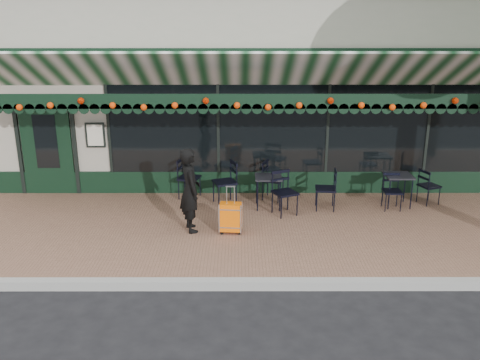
{
  "coord_description": "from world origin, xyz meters",
  "views": [
    {
      "loc": [
        -0.54,
        -6.96,
        3.93
      ],
      "look_at": [
        -0.53,
        1.6,
        1.21
      ],
      "focal_mm": 38.0,
      "sensor_mm": 36.0,
      "label": 1
    }
  ],
  "objects_px": {
    "suitcase": "(231,218)",
    "chair_b_right": "(273,180)",
    "chair_a_right": "(429,186)",
    "chair_b_front": "(285,193)",
    "woman": "(190,190)",
    "cafe_table_b": "(268,179)",
    "chair_solo": "(189,178)",
    "chair_a_front": "(392,192)",
    "chair_a_left": "(325,189)",
    "cafe_table_a": "(398,178)",
    "chair_b_left": "(225,183)"
  },
  "relations": [
    {
      "from": "woman",
      "to": "chair_a_right",
      "type": "relative_size",
      "value": 2.04
    },
    {
      "from": "cafe_table_b",
      "to": "chair_solo",
      "type": "bearing_deg",
      "value": 160.53
    },
    {
      "from": "cafe_table_b",
      "to": "chair_b_right",
      "type": "relative_size",
      "value": 0.79
    },
    {
      "from": "suitcase",
      "to": "cafe_table_b",
      "type": "distance_m",
      "value": 1.58
    },
    {
      "from": "woman",
      "to": "cafe_table_a",
      "type": "height_order",
      "value": "woman"
    },
    {
      "from": "suitcase",
      "to": "chair_b_front",
      "type": "xyz_separation_m",
      "value": [
        1.07,
        0.94,
        0.15
      ]
    },
    {
      "from": "woman",
      "to": "chair_a_front",
      "type": "distance_m",
      "value": 4.22
    },
    {
      "from": "chair_solo",
      "to": "chair_b_front",
      "type": "bearing_deg",
      "value": -101.68
    },
    {
      "from": "woman",
      "to": "chair_a_right",
      "type": "distance_m",
      "value": 5.16
    },
    {
      "from": "cafe_table_a",
      "to": "chair_a_front",
      "type": "relative_size",
      "value": 0.9
    },
    {
      "from": "suitcase",
      "to": "cafe_table_a",
      "type": "xyz_separation_m",
      "value": [
        3.49,
        1.45,
        0.31
      ]
    },
    {
      "from": "chair_b_right",
      "to": "suitcase",
      "type": "bearing_deg",
      "value": 175.45
    },
    {
      "from": "chair_b_left",
      "to": "cafe_table_a",
      "type": "bearing_deg",
      "value": 68.32
    },
    {
      "from": "cafe_table_b",
      "to": "chair_a_front",
      "type": "distance_m",
      "value": 2.57
    },
    {
      "from": "chair_a_right",
      "to": "chair_a_front",
      "type": "bearing_deg",
      "value": 89.52
    },
    {
      "from": "woman",
      "to": "chair_a_left",
      "type": "xyz_separation_m",
      "value": [
        2.68,
        1.1,
        -0.36
      ]
    },
    {
      "from": "woman",
      "to": "chair_b_front",
      "type": "xyz_separation_m",
      "value": [
        1.82,
        0.8,
        -0.34
      ]
    },
    {
      "from": "suitcase",
      "to": "chair_b_right",
      "type": "relative_size",
      "value": 1.05
    },
    {
      "from": "chair_solo",
      "to": "chair_a_front",
      "type": "bearing_deg",
      "value": -84.78
    },
    {
      "from": "chair_a_right",
      "to": "chair_b_front",
      "type": "relative_size",
      "value": 0.86
    },
    {
      "from": "woman",
      "to": "suitcase",
      "type": "distance_m",
      "value": 0.9
    },
    {
      "from": "cafe_table_a",
      "to": "chair_a_right",
      "type": "height_order",
      "value": "chair_a_right"
    },
    {
      "from": "suitcase",
      "to": "cafe_table_a",
      "type": "height_order",
      "value": "suitcase"
    },
    {
      "from": "chair_b_front",
      "to": "chair_solo",
      "type": "distance_m",
      "value": 2.25
    },
    {
      "from": "cafe_table_b",
      "to": "chair_b_right",
      "type": "xyz_separation_m",
      "value": [
        0.13,
        0.52,
        -0.18
      ]
    },
    {
      "from": "suitcase",
      "to": "chair_b_left",
      "type": "xyz_separation_m",
      "value": [
        -0.15,
        1.57,
        0.17
      ]
    },
    {
      "from": "cafe_table_b",
      "to": "suitcase",
      "type": "bearing_deg",
      "value": -119.51
    },
    {
      "from": "cafe_table_a",
      "to": "cafe_table_b",
      "type": "distance_m",
      "value": 2.73
    },
    {
      "from": "suitcase",
      "to": "chair_b_right",
      "type": "distance_m",
      "value": 2.08
    },
    {
      "from": "cafe_table_a",
      "to": "chair_solo",
      "type": "bearing_deg",
      "value": 173.56
    },
    {
      "from": "cafe_table_a",
      "to": "chair_solo",
      "type": "relative_size",
      "value": 0.76
    },
    {
      "from": "chair_b_left",
      "to": "chair_b_front",
      "type": "height_order",
      "value": "chair_b_left"
    },
    {
      "from": "chair_a_right",
      "to": "chair_b_left",
      "type": "height_order",
      "value": "chair_b_left"
    },
    {
      "from": "woman",
      "to": "chair_b_front",
      "type": "bearing_deg",
      "value": -84.18
    },
    {
      "from": "chair_a_front",
      "to": "suitcase",
      "type": "bearing_deg",
      "value": -157.96
    },
    {
      "from": "chair_a_left",
      "to": "chair_a_right",
      "type": "height_order",
      "value": "chair_a_left"
    },
    {
      "from": "chair_a_front",
      "to": "chair_b_front",
      "type": "distance_m",
      "value": 2.26
    },
    {
      "from": "chair_a_right",
      "to": "woman",
      "type": "bearing_deg",
      "value": 84.38
    },
    {
      "from": "woman",
      "to": "chair_a_front",
      "type": "xyz_separation_m",
      "value": [
        4.06,
        1.09,
        -0.41
      ]
    },
    {
      "from": "suitcase",
      "to": "cafe_table_b",
      "type": "height_order",
      "value": "suitcase"
    },
    {
      "from": "chair_a_right",
      "to": "chair_solo",
      "type": "relative_size",
      "value": 0.86
    },
    {
      "from": "suitcase",
      "to": "chair_b_right",
      "type": "xyz_separation_m",
      "value": [
        0.9,
        1.87,
        0.13
      ]
    },
    {
      "from": "woman",
      "to": "chair_a_front",
      "type": "height_order",
      "value": "woman"
    },
    {
      "from": "chair_b_right",
      "to": "chair_a_left",
      "type": "bearing_deg",
      "value": -99.89
    },
    {
      "from": "woman",
      "to": "cafe_table_b",
      "type": "relative_size",
      "value": 2.31
    },
    {
      "from": "woman",
      "to": "suitcase",
      "type": "xyz_separation_m",
      "value": [
        0.74,
        -0.14,
        -0.48
      ]
    },
    {
      "from": "chair_b_left",
      "to": "chair_b_right",
      "type": "xyz_separation_m",
      "value": [
        1.05,
        0.3,
        -0.04
      ]
    },
    {
      "from": "chair_a_front",
      "to": "cafe_table_a",
      "type": "bearing_deg",
      "value": 53.91
    },
    {
      "from": "suitcase",
      "to": "chair_a_front",
      "type": "height_order",
      "value": "suitcase"
    },
    {
      "from": "cafe_table_b",
      "to": "chair_b_left",
      "type": "distance_m",
      "value": 0.95
    }
  ]
}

